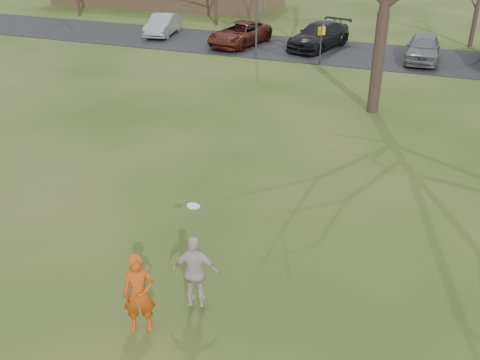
% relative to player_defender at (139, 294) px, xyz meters
% --- Properties ---
extents(ground, '(120.00, 120.00, 0.00)m').
position_rel_player_defender_xyz_m(ground, '(0.51, 0.46, -0.91)').
color(ground, '#1E380F').
rests_on(ground, ground).
extents(parking_strip, '(62.00, 6.50, 0.04)m').
position_rel_player_defender_xyz_m(parking_strip, '(0.51, 25.46, -0.89)').
color(parking_strip, black).
rests_on(parking_strip, ground).
extents(player_defender, '(0.79, 0.69, 1.82)m').
position_rel_player_defender_xyz_m(player_defender, '(0.00, 0.00, 0.00)').
color(player_defender, '#C24710').
rests_on(player_defender, ground).
extents(car_1, '(2.16, 4.44, 1.40)m').
position_rel_player_defender_xyz_m(car_1, '(-13.36, 26.03, -0.17)').
color(car_1, '#96969B').
rests_on(car_1, parking_strip).
extents(car_2, '(3.19, 5.45, 1.42)m').
position_rel_player_defender_xyz_m(car_2, '(-7.34, 25.08, -0.16)').
color(car_2, '#4C1B12').
rests_on(car_2, parking_strip).
extents(car_3, '(3.49, 5.70, 1.54)m').
position_rel_player_defender_xyz_m(car_3, '(-2.41, 26.05, -0.10)').
color(car_3, black).
rests_on(car_3, parking_strip).
extents(car_4, '(1.90, 4.52, 1.53)m').
position_rel_player_defender_xyz_m(car_4, '(3.89, 24.98, -0.11)').
color(car_4, slate).
rests_on(car_4, parking_strip).
extents(catching_play, '(1.09, 0.66, 2.48)m').
position_rel_player_defender_xyz_m(catching_play, '(0.82, 0.97, 0.10)').
color(catching_play, beige).
rests_on(catching_play, ground).
extents(sign_yellow, '(0.35, 0.35, 2.08)m').
position_rel_player_defender_xyz_m(sign_yellow, '(-1.49, 22.46, 0.54)').
color(sign_yellow, '#47474C').
rests_on(sign_yellow, ground).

